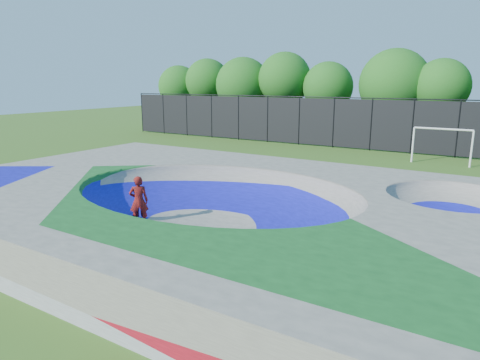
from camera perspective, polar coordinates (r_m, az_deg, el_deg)
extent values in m
plane|color=#315718|center=(15.96, -3.41, -6.25)|extent=(120.00, 120.00, 0.00)
cube|color=gray|center=(15.73, -3.45, -3.67)|extent=(22.00, 14.00, 1.50)
imported|color=red|center=(16.24, -13.34, -2.75)|extent=(0.82, 0.80, 1.89)
cube|color=black|center=(16.51, -13.17, -5.82)|extent=(0.74, 0.66, 0.05)
cylinder|color=white|center=(30.56, 22.06, 4.36)|extent=(0.12, 0.12, 2.30)
cylinder|color=white|center=(30.20, 28.50, 3.63)|extent=(0.12, 0.12, 2.30)
cylinder|color=white|center=(30.20, 25.47, 6.16)|extent=(3.45, 0.12, 0.12)
cylinder|color=black|center=(46.78, -12.93, 8.73)|extent=(0.09, 0.09, 4.00)
cylinder|color=black|center=(44.74, -10.15, 8.67)|extent=(0.09, 0.09, 4.00)
cylinder|color=black|center=(42.80, -7.11, 8.58)|extent=(0.09, 0.09, 4.00)
cylinder|color=black|center=(41.00, -3.80, 8.46)|extent=(0.09, 0.09, 4.00)
cylinder|color=black|center=(39.34, -0.20, 8.30)|extent=(0.09, 0.09, 4.00)
cylinder|color=black|center=(37.85, 3.70, 8.08)|extent=(0.09, 0.09, 4.00)
cylinder|color=black|center=(36.54, 7.89, 7.81)|extent=(0.09, 0.09, 4.00)
cylinder|color=black|center=(35.44, 12.36, 7.47)|extent=(0.09, 0.09, 4.00)
cylinder|color=black|center=(34.57, 17.08, 7.07)|extent=(0.09, 0.09, 4.00)
cylinder|color=black|center=(33.94, 22.00, 6.59)|extent=(0.09, 0.09, 4.00)
cylinder|color=black|center=(33.57, 27.06, 6.05)|extent=(0.09, 0.09, 4.00)
cube|color=black|center=(34.57, 17.08, 7.07)|extent=(48.00, 0.03, 3.80)
cylinder|color=black|center=(34.44, 17.31, 10.37)|extent=(48.00, 0.08, 0.08)
cylinder|color=#432C21|center=(50.85, -8.01, 8.64)|extent=(0.44, 0.44, 2.91)
sphere|color=#1C5B18|center=(50.71, -8.12, 12.26)|extent=(4.70, 4.70, 4.70)
cylinder|color=#432C21|center=(48.42, -4.28, 8.82)|extent=(0.44, 0.44, 3.44)
sphere|color=#1C5B18|center=(48.29, -4.35, 13.01)|extent=(4.85, 4.85, 4.85)
cylinder|color=#432C21|center=(44.70, 0.40, 8.09)|extent=(0.44, 0.44, 2.80)
sphere|color=#1C5B18|center=(44.54, 0.41, 12.56)|extent=(5.55, 5.55, 5.55)
cylinder|color=#432C21|center=(42.52, 5.85, 8.31)|extent=(0.44, 0.44, 3.59)
sphere|color=#1C5B18|center=(42.38, 5.97, 13.28)|extent=(5.04, 5.04, 5.04)
cylinder|color=#432C21|center=(41.03, 11.42, 7.56)|extent=(0.44, 0.44, 3.04)
sphere|color=#1C5B18|center=(40.86, 11.63, 12.07)|extent=(4.56, 4.56, 4.56)
cylinder|color=#432C21|center=(38.80, 19.48, 6.65)|extent=(0.44, 0.44, 2.87)
sphere|color=#1C5B18|center=(38.61, 19.90, 11.96)|extent=(5.77, 5.77, 5.77)
cylinder|color=#432C21|center=(37.81, 24.79, 6.34)|extent=(0.44, 0.44, 3.25)
sphere|color=#1C5B18|center=(37.64, 25.27, 11.23)|extent=(4.31, 4.31, 4.31)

